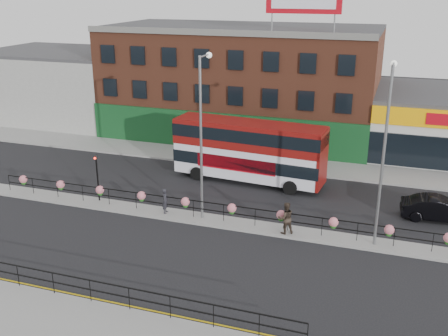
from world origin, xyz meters
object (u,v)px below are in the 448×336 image
(double_decker_bus, at_px, (249,146))
(pedestrian_b, at_px, (286,218))
(car, at_px, (439,209))
(lamp_column_west, at_px, (202,124))
(lamp_column_east, at_px, (385,141))
(pedestrian_a, at_px, (165,201))

(double_decker_bus, bearing_deg, pedestrian_b, -60.10)
(car, xyz_separation_m, lamp_column_west, (-13.94, -4.46, 5.34))
(double_decker_bus, height_order, lamp_column_east, lamp_column_east)
(double_decker_bus, bearing_deg, pedestrian_a, -113.96)
(double_decker_bus, distance_m, pedestrian_a, 8.39)
(car, distance_m, pedestrian_a, 17.09)
(car, bearing_deg, pedestrian_b, 116.81)
(pedestrian_a, distance_m, pedestrian_b, 7.86)
(double_decker_bus, xyz_separation_m, lamp_column_east, (9.56, -7.34, 3.30))
(double_decker_bus, relative_size, lamp_column_west, 1.14)
(lamp_column_west, height_order, lamp_column_east, lamp_column_east)
(lamp_column_west, bearing_deg, pedestrian_a, -172.08)
(pedestrian_b, distance_m, lamp_column_west, 7.36)
(lamp_column_west, xyz_separation_m, lamp_column_east, (10.42, -0.19, 0.01))
(double_decker_bus, distance_m, pedestrian_b, 9.22)
(pedestrian_b, relative_size, lamp_column_east, 0.19)
(car, height_order, pedestrian_b, pedestrian_b)
(car, bearing_deg, lamp_column_west, 103.37)
(pedestrian_a, distance_m, lamp_column_east, 13.86)
(lamp_column_west, bearing_deg, lamp_column_east, -1.07)
(pedestrian_a, bearing_deg, car, -83.01)
(pedestrian_a, distance_m, lamp_column_west, 5.69)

